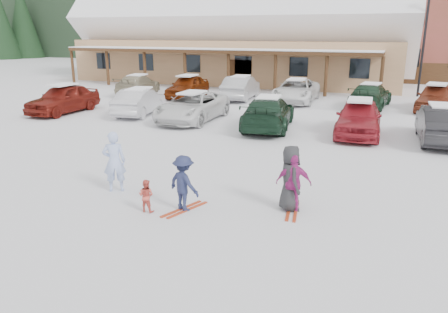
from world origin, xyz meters
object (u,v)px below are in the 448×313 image
at_px(parked_car_9, 241,88).
at_px(parked_car_10, 296,91).
at_px(parked_car_7, 138,85).
at_px(adult_skier, 114,162).
at_px(toddler_red, 146,196).
at_px(parked_car_12, 436,98).
at_px(child_magenta, 294,183).
at_px(bystander_dark, 290,178).
at_px(parked_car_0, 63,99).
at_px(lamp_post, 424,39).
at_px(parked_car_1, 139,102).
at_px(child_navy, 184,183).
at_px(day_lodge, 238,36).
at_px(parked_car_8, 188,87).
at_px(parked_car_3, 268,113).
at_px(parked_car_2, 192,107).
at_px(parked_car_4, 359,118).
at_px(parked_car_11, 370,95).
at_px(parked_car_5, 441,124).

relative_size(parked_car_9, parked_car_10, 0.88).
bearing_deg(parked_car_7, adult_skier, 110.56).
relative_size(toddler_red, parked_car_12, 0.19).
height_order(child_magenta, bystander_dark, bystander_dark).
distance_m(child_magenta, parked_car_9, 18.75).
distance_m(parked_car_7, parked_car_12, 19.33).
bearing_deg(parked_car_0, lamp_post, 37.89).
relative_size(parked_car_0, parked_car_1, 1.07).
height_order(lamp_post, child_navy, lamp_post).
xyz_separation_m(day_lodge, child_navy, (8.90, -28.69, -3.22)).
distance_m(toddler_red, bystander_dark, 3.65).
xyz_separation_m(toddler_red, parked_car_12, (7.66, 18.49, 0.34)).
distance_m(toddler_red, parked_car_8, 19.54).
height_order(toddler_red, parked_car_3, parked_car_3).
height_order(parked_car_2, parked_car_12, parked_car_12).
bearing_deg(parked_car_4, toddler_red, -113.92).
relative_size(parked_car_1, parked_car_11, 0.89).
bearing_deg(parked_car_11, child_magenta, 93.96).
relative_size(parked_car_0, parked_car_12, 1.02).
bearing_deg(child_navy, toddler_red, 45.98).
distance_m(parked_car_3, parked_car_9, 9.08).
height_order(lamp_post, adult_skier, lamp_post).
xyz_separation_m(lamp_post, parked_car_10, (-7.33, -5.63, -3.16)).
distance_m(lamp_post, toddler_red, 25.58).
height_order(child_magenta, parked_car_1, child_magenta).
xyz_separation_m(parked_car_1, parked_car_12, (14.97, 7.16, 0.06)).
bearing_deg(adult_skier, parked_car_8, -101.54).
xyz_separation_m(toddler_red, bystander_dark, (3.32, 1.47, 0.42)).
height_order(child_navy, parked_car_4, parked_car_4).
distance_m(child_magenta, parked_car_12, 17.62).
xyz_separation_m(parked_car_5, parked_car_10, (-7.79, 8.11, -0.03)).
relative_size(parked_car_0, parked_car_4, 1.00).
bearing_deg(parked_car_9, adult_skier, 92.75).
bearing_deg(parked_car_3, parked_car_4, 173.92).
distance_m(adult_skier, parked_car_8, 18.06).
height_order(parked_car_8, parked_car_10, parked_car_8).
bearing_deg(parked_car_1, parked_car_8, -96.76).
bearing_deg(parked_car_3, parked_car_10, -94.15).
height_order(parked_car_2, parked_car_10, parked_car_10).
relative_size(bystander_dark, parked_car_5, 0.36).
bearing_deg(parked_car_4, parked_car_12, 63.40).
height_order(bystander_dark, parked_car_0, bystander_dark).
bearing_deg(parked_car_9, parked_car_10, 177.28).
relative_size(lamp_post, adult_skier, 4.00).
bearing_deg(child_navy, parked_car_1, -33.82).
distance_m(bystander_dark, parked_car_10, 17.66).
relative_size(child_navy, child_magenta, 0.96).
relative_size(parked_car_11, parked_car_12, 1.08).
bearing_deg(parked_car_3, lamp_post, -124.03).
height_order(adult_skier, parked_car_4, adult_skier).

